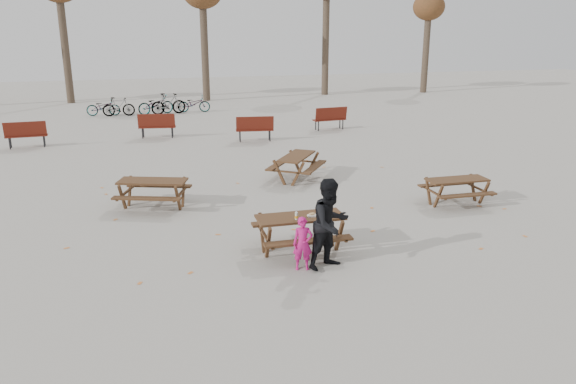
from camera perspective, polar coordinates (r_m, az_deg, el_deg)
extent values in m
plane|color=gray|center=(11.80, 1.24, -6.01)|extent=(80.00, 80.00, 0.00)
cube|color=#3B2315|center=(11.53, 1.27, -2.58)|extent=(1.80, 0.70, 0.05)
cube|color=#3B2315|center=(11.10, 2.11, -5.03)|extent=(1.80, 0.25, 0.05)
cube|color=#3B2315|center=(12.18, 0.48, -3.00)|extent=(1.80, 0.25, 0.05)
cylinder|color=#3B2315|center=(11.22, -2.02, -5.24)|extent=(0.08, 0.08, 0.73)
cylinder|color=#3B2315|center=(11.77, -2.67, -4.18)|extent=(0.08, 0.08, 0.73)
cylinder|color=#3B2315|center=(11.62, 5.23, -4.52)|extent=(0.08, 0.08, 0.73)
cylinder|color=#3B2315|center=(12.15, 4.27, -3.53)|extent=(0.08, 0.08, 0.73)
cube|color=white|center=(11.50, 2.46, -2.42)|extent=(0.18, 0.11, 0.03)
ellipsoid|color=tan|center=(11.48, 2.46, -2.22)|extent=(0.14, 0.06, 0.05)
cylinder|color=silver|center=(11.30, 0.86, -2.46)|extent=(0.06, 0.06, 0.15)
cylinder|color=#F89C0D|center=(11.30, 0.86, -2.54)|extent=(0.07, 0.07, 0.05)
cylinder|color=white|center=(11.27, 0.86, -2.05)|extent=(0.03, 0.03, 0.02)
imported|color=#BE176F|center=(10.78, 1.51, -5.27)|extent=(0.43, 0.33, 1.05)
imported|color=black|center=(10.77, 4.32, -3.24)|extent=(1.07, 0.97, 1.79)
imported|color=black|center=(30.66, -18.26, 8.19)|extent=(1.72, 0.74, 0.88)
imported|color=black|center=(30.26, -16.83, 8.29)|extent=(1.62, 0.50, 0.97)
imported|color=black|center=(30.44, -13.30, 8.64)|extent=(2.02, 1.28, 1.00)
imported|color=black|center=(30.27, -12.06, 8.77)|extent=(1.90, 0.93, 1.10)
imported|color=black|center=(30.78, -9.54, 8.84)|extent=(1.77, 0.81, 0.89)
cylinder|color=#382B21|center=(36.20, -21.69, 13.38)|extent=(0.44, 0.44, 6.30)
cylinder|color=#382B21|center=(35.22, -8.45, 13.99)|extent=(0.44, 0.44, 5.95)
cylinder|color=#382B21|center=(37.93, 3.84, 14.85)|extent=(0.44, 0.44, 6.65)
cylinder|color=#382B21|center=(40.28, 13.81, 13.53)|extent=(0.44, 0.44, 5.25)
ellipsoid|color=brown|center=(40.25, 14.12, 17.79)|extent=(2.10, 2.10, 1.79)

